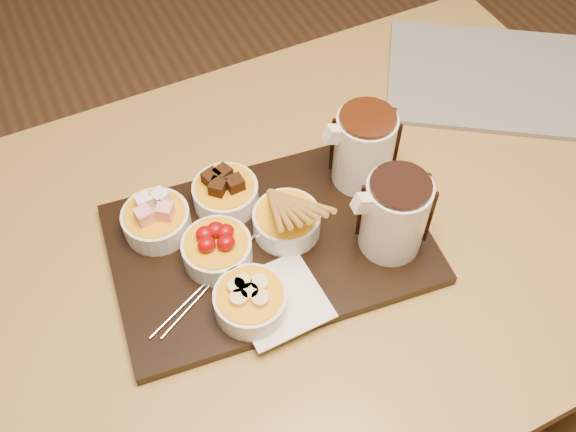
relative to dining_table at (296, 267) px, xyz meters
name	(u,v)px	position (x,y,z in m)	size (l,w,h in m)	color
ground	(293,409)	(0.00, 0.00, -0.65)	(5.00, 5.00, 0.00)	#55351D
dining_table	(296,267)	(0.00, 0.00, 0.00)	(1.20, 0.80, 0.75)	#A4803D
serving_board	(270,244)	(-0.05, -0.01, 0.11)	(0.46, 0.30, 0.02)	black
napkin	(279,300)	(-0.08, -0.11, 0.12)	(0.12, 0.12, 0.00)	white
bowl_marshmallows	(157,221)	(-0.19, 0.08, 0.14)	(0.10, 0.10, 0.04)	white
bowl_cake	(226,195)	(-0.08, 0.09, 0.14)	(0.10, 0.10, 0.04)	white
bowl_strawberries	(217,251)	(-0.13, 0.00, 0.14)	(0.10, 0.10, 0.04)	white
bowl_biscotti	(287,222)	(-0.02, 0.00, 0.14)	(0.10, 0.10, 0.04)	white
bowl_bananas	(251,302)	(-0.12, -0.10, 0.14)	(0.10, 0.10, 0.04)	white
pitcher_dark_chocolate	(394,216)	(0.11, -0.09, 0.18)	(0.09, 0.09, 0.13)	silver
pitcher_milk_chocolate	(364,149)	(0.13, 0.04, 0.18)	(0.09, 0.09, 0.13)	silver
fondue_skewers	(216,273)	(-0.14, -0.03, 0.12)	(0.26, 0.03, 0.01)	silver
newspaper	(486,77)	(0.47, 0.16, 0.10)	(0.36, 0.28, 0.01)	beige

